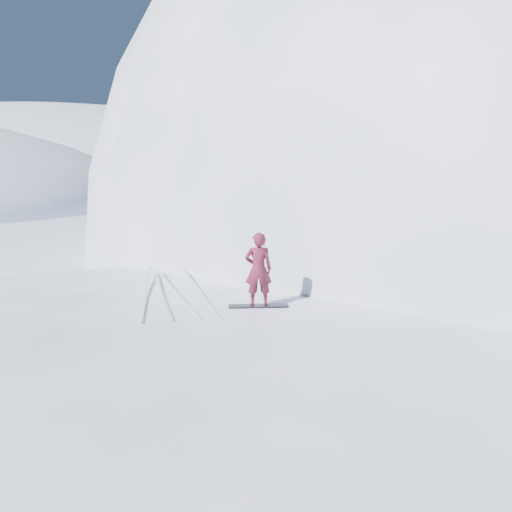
{
  "coord_description": "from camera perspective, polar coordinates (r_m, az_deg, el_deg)",
  "views": [
    {
      "loc": [
        0.77,
        -8.13,
        6.06
      ],
      "look_at": [
        1.55,
        4.99,
        3.5
      ],
      "focal_mm": 35.0,
      "sensor_mm": 36.0,
      "label": 1
    }
  ],
  "objects": [
    {
      "name": "snowboard",
      "position": [
        12.68,
        0.27,
        -5.7
      ],
      "size": [
        1.51,
        0.29,
        0.03
      ],
      "primitive_type": "cube",
      "rotation": [
        0.0,
        0.0,
        0.01
      ],
      "color": "black",
      "rests_on": "near_ridge"
    },
    {
      "name": "far_ridge_c",
      "position": [
        125.12,
        -22.61,
        7.42
      ],
      "size": [
        140.0,
        90.0,
        36.0
      ],
      "primitive_type": "ellipsoid",
      "color": "white",
      "rests_on": "ground"
    },
    {
      "name": "near_ridge",
      "position": [
        12.68,
        -2.06,
        -17.54
      ],
      "size": [
        36.0,
        28.0,
        4.8
      ],
      "primitive_type": "ellipsoid",
      "color": "white",
      "rests_on": "ground"
    },
    {
      "name": "snowboarder",
      "position": [
        12.44,
        0.27,
        -1.53
      ],
      "size": [
        0.68,
        0.45,
        1.86
      ],
      "primitive_type": "imported",
      "rotation": [
        0.0,
        0.0,
        3.15
      ],
      "color": "maroon",
      "rests_on": "snowboard"
    },
    {
      "name": "board_tracks",
      "position": [
        14.52,
        -9.86,
        -3.66
      ],
      "size": [
        2.56,
        5.97,
        0.04
      ],
      "color": "silver",
      "rests_on": "ground"
    },
    {
      "name": "wind_bumps",
      "position": [
        11.98,
        -9.88,
        -19.54
      ],
      "size": [
        16.0,
        14.4,
        1.0
      ],
      "color": "white",
      "rests_on": "ground"
    },
    {
      "name": "peak_shoulder",
      "position": [
        30.22,
        14.46,
        -0.89
      ],
      "size": [
        28.0,
        24.0,
        18.0
      ],
      "primitive_type": "ellipsoid",
      "color": "white",
      "rests_on": "ground"
    },
    {
      "name": "ground",
      "position": [
        10.17,
        -7.87,
        -25.67
      ],
      "size": [
        400.0,
        400.0,
        0.0
      ],
      "primitive_type": "plane",
      "color": "white",
      "rests_on": "ground"
    }
  ]
}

